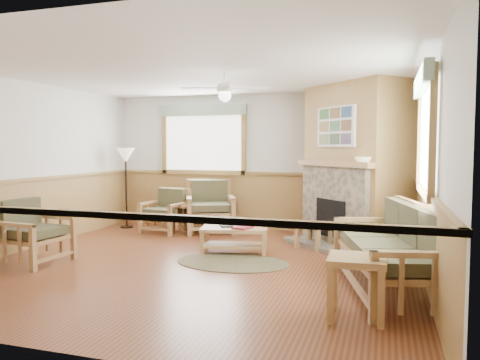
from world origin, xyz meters
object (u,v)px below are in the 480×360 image
(sofa, at_px, (388,248))
(footstool, at_px, (314,236))
(floor_lamp_left, at_px, (126,188))
(armchair_back_right, at_px, (210,206))
(floor_lamp_right, at_px, (365,206))
(coffee_table, at_px, (234,240))
(end_table_sofa, at_px, (356,287))
(end_table_chairs, at_px, (188,218))
(armchair_left, at_px, (34,231))
(armchair_back_left, at_px, (165,211))

(sofa, distance_m, footstool, 2.33)
(footstool, bearing_deg, floor_lamp_left, 168.05)
(floor_lamp_left, bearing_deg, sofa, -29.20)
(armchair_back_right, bearing_deg, floor_lamp_right, -44.31)
(coffee_table, bearing_deg, end_table_sofa, -61.02)
(end_table_chairs, xyz_separation_m, floor_lamp_left, (-1.42, 0.10, 0.54))
(end_table_chairs, distance_m, floor_lamp_right, 3.51)
(sofa, height_order, end_table_sofa, sofa)
(armchair_left, distance_m, coffee_table, 2.91)
(armchair_back_right, bearing_deg, floor_lamp_left, 157.25)
(end_table_chairs, relative_size, floor_lamp_right, 0.37)
(end_table_chairs, relative_size, end_table_sofa, 0.92)
(end_table_chairs, xyz_separation_m, footstool, (2.54, -0.73, -0.07))
(sofa, height_order, armchair_left, sofa)
(sofa, bearing_deg, coffee_table, -134.48)
(sofa, xyz_separation_m, armchair_back_right, (-3.28, 2.90, 0.01))
(coffee_table, relative_size, end_table_chairs, 1.84)
(sofa, relative_size, armchair_back_right, 2.15)
(armchair_back_right, bearing_deg, armchair_left, -140.79)
(armchair_back_left, height_order, end_table_sofa, armchair_back_left)
(floor_lamp_left, bearing_deg, armchair_back_left, -12.68)
(end_table_chairs, height_order, floor_lamp_left, floor_lamp_left)
(armchair_back_right, xyz_separation_m, coffee_table, (1.02, -1.61, -0.30))
(armchair_back_left, bearing_deg, armchair_left, -95.21)
(sofa, xyz_separation_m, armchair_back_left, (-4.11, 2.63, -0.08))
(armchair_back_right, xyz_separation_m, end_table_sofa, (2.99, -3.89, -0.20))
(coffee_table, xyz_separation_m, end_table_sofa, (1.98, -2.28, 0.10))
(end_table_chairs, bearing_deg, floor_lamp_left, 175.81)
(sofa, xyz_separation_m, end_table_sofa, (-0.29, -0.99, -0.20))
(sofa, distance_m, floor_lamp_right, 1.87)
(footstool, bearing_deg, armchair_left, -149.59)
(coffee_table, height_order, footstool, footstool)
(armchair_back_left, height_order, floor_lamp_right, floor_lamp_right)
(armchair_back_right, relative_size, floor_lamp_right, 0.67)
(armchair_back_left, distance_m, floor_lamp_left, 1.09)
(armchair_back_left, relative_size, end_table_chairs, 1.52)
(end_table_chairs, xyz_separation_m, floor_lamp_right, (3.35, -0.92, 0.48))
(end_table_sofa, height_order, floor_lamp_right, floor_lamp_right)
(armchair_back_left, bearing_deg, footstool, -3.09)
(coffee_table, xyz_separation_m, floor_lamp_left, (-2.83, 1.56, 0.62))
(armchair_back_left, xyz_separation_m, footstool, (2.98, -0.62, -0.21))
(armchair_left, distance_m, floor_lamp_left, 3.02)
(footstool, distance_m, floor_lamp_right, 0.99)
(armchair_left, relative_size, end_table_chairs, 1.66)
(armchair_back_left, xyz_separation_m, floor_lamp_left, (-0.98, 0.22, 0.40))
(end_table_chairs, bearing_deg, sofa, -36.71)
(coffee_table, bearing_deg, floor_lamp_right, 3.57)
(armchair_left, bearing_deg, sofa, -82.39)
(end_table_sofa, bearing_deg, armchair_back_right, 127.60)
(armchair_back_left, distance_m, floor_lamp_right, 3.88)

